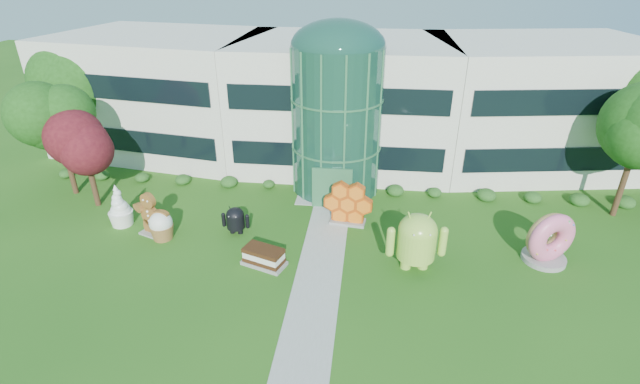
# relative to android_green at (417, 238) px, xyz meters

# --- Properties ---
(ground) EXTENTS (140.00, 140.00, 0.00)m
(ground) POSITION_rel_android_green_xyz_m (-4.95, -2.85, -1.86)
(ground) COLOR #215114
(ground) RESTS_ON ground
(building) EXTENTS (46.00, 15.00, 9.30)m
(building) POSITION_rel_android_green_xyz_m (-4.95, 15.15, 2.79)
(building) COLOR beige
(building) RESTS_ON ground
(atrium) EXTENTS (6.00, 6.00, 9.80)m
(atrium) POSITION_rel_android_green_xyz_m (-4.95, 9.15, 3.04)
(atrium) COLOR #194738
(atrium) RESTS_ON ground
(walkway) EXTENTS (2.40, 20.00, 0.04)m
(walkway) POSITION_rel_android_green_xyz_m (-4.95, -0.85, -1.84)
(walkway) COLOR #9E9E93
(walkway) RESTS_ON ground
(tree_red) EXTENTS (4.00, 4.00, 6.00)m
(tree_red) POSITION_rel_android_green_xyz_m (-20.45, 4.65, 1.14)
(tree_red) COLOR #3F0C14
(tree_red) RESTS_ON ground
(trees_backdrop) EXTENTS (52.00, 8.00, 8.40)m
(trees_backdrop) POSITION_rel_android_green_xyz_m (-4.95, 10.15, 2.34)
(trees_backdrop) COLOR #184310
(trees_backdrop) RESTS_ON ground
(android_green) EXTENTS (3.52, 2.57, 3.72)m
(android_green) POSITION_rel_android_green_xyz_m (0.00, 0.00, 0.00)
(android_green) COLOR #98C940
(android_green) RESTS_ON ground
(android_black) EXTENTS (1.76, 1.19, 1.98)m
(android_black) POSITION_rel_android_green_xyz_m (-10.33, 2.28, -0.87)
(android_black) COLOR black
(android_black) RESTS_ON ground
(donut) EXTENTS (3.17, 2.44, 2.98)m
(donut) POSITION_rel_android_green_xyz_m (7.05, 1.45, -0.37)
(donut) COLOR #EE5A8A
(donut) RESTS_ON ground
(gingerbread) EXTENTS (3.18, 2.15, 2.74)m
(gingerbread) POSITION_rel_android_green_xyz_m (-15.23, 1.66, -0.49)
(gingerbread) COLOR brown
(gingerbread) RESTS_ON ground
(ice_cream_sandwich) EXTENTS (2.58, 1.87, 1.03)m
(ice_cream_sandwich) POSITION_rel_android_green_xyz_m (-7.98, -0.68, -1.34)
(ice_cream_sandwich) COLOR black
(ice_cream_sandwich) RESTS_ON ground
(honeycomb) EXTENTS (3.30, 1.52, 2.50)m
(honeycomb) POSITION_rel_android_green_xyz_m (-3.79, 4.21, -0.61)
(honeycomb) COLOR orange
(honeycomb) RESTS_ON ground
(froyo) EXTENTS (1.69, 1.69, 2.67)m
(froyo) POSITION_rel_android_green_xyz_m (-17.59, 2.45, -0.53)
(froyo) COLOR white
(froyo) RESTS_ON ground
(cupcake) EXTENTS (1.61, 1.61, 1.73)m
(cupcake) POSITION_rel_android_green_xyz_m (-14.45, 1.22, -1.00)
(cupcake) COLOR white
(cupcake) RESTS_ON ground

